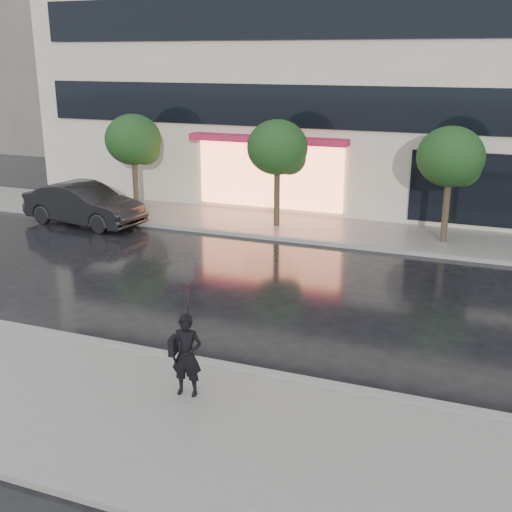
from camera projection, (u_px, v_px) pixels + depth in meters
The scene contains 11 objects.
ground at pixel (251, 351), 13.95m from camera, with size 120.00×120.00×0.00m, color black.
sidewalk_near at pixel (181, 426), 11.04m from camera, with size 60.00×4.50×0.12m, color slate.
sidewalk_far at pixel (357, 233), 23.02m from camera, with size 60.00×3.50×0.12m, color slate.
curb_near at pixel (233, 368), 13.04m from camera, with size 60.00×0.25×0.14m, color gray.
curb_far at pixel (346, 245), 21.47m from camera, with size 60.00×0.25×0.14m, color gray.
bg_building_left at pixel (20, 57), 45.02m from camera, with size 14.00×10.00×12.00m, color #59544F.
tree_far_west at pixel (135, 141), 25.10m from camera, with size 2.20×2.20×3.99m.
tree_mid_west at pixel (279, 149), 23.00m from camera, with size 2.20×2.20×3.99m.
tree_mid_east at pixel (452, 159), 20.90m from camera, with size 2.20×2.20×3.99m.
parked_car at pixel (84, 204), 24.14m from camera, with size 1.67×4.80×1.58m, color black.
pedestrian_with_umbrella at pixel (187, 323), 11.53m from camera, with size 0.96×0.98×2.21m.
Camera 1 is at (4.75, -11.76, 6.16)m, focal length 45.00 mm.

